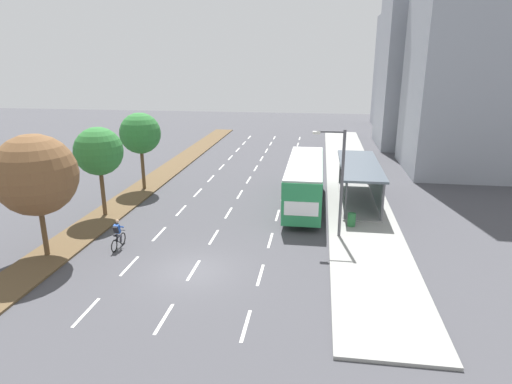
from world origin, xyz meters
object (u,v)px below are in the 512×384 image
bus_shelter (363,179)px  median_tree_second (99,152)px  cyclist (118,235)px  streetlight (339,176)px  trash_bin (352,220)px  median_tree_nearest (36,175)px  bus (305,179)px  median_tree_third (140,133)px

bus_shelter → median_tree_second: bearing=-162.3°
cyclist → median_tree_second: (-3.30, 4.95, 3.79)m
streetlight → trash_bin: size_ratio=7.65×
bus_shelter → median_tree_nearest: (-18.01, -12.28, 2.79)m
bus → median_tree_nearest: size_ratio=1.68×
cyclist → streetlight: (12.47, 3.34, 3.10)m
cyclist → trash_bin: 14.45m
bus_shelter → median_tree_second: size_ratio=1.63×
median_tree_second → median_tree_nearest: bearing=-91.1°
cyclist → trash_bin: bearing=20.8°
cyclist → median_tree_third: 12.57m
cyclist → trash_bin: cyclist is taller
trash_bin → bus: bearing=127.5°
trash_bin → median_tree_third: bearing=158.9°
bus_shelter → cyclist: 18.09m
streetlight → trash_bin: 3.90m
median_tree_second → streetlight: size_ratio=0.94×
median_tree_third → streetlight: streetlight is taller
streetlight → median_tree_second: bearing=174.2°
bus → median_tree_third: bearing=170.5°
cyclist → bus_shelter: bearing=36.1°
trash_bin → cyclist: bearing=-159.2°
bus_shelter → median_tree_second: (-17.88, -5.70, 2.71)m
bus → cyclist: (-10.30, -9.29, -1.28)m
median_tree_third → bus_shelter: bearing=-2.8°
median_tree_second → bus_shelter: bearing=17.7°
trash_bin → bus_shelter: bearing=79.0°
bus_shelter → cyclist: bus_shelter is taller
median_tree_nearest → streetlight: bearing=17.3°
median_tree_nearest → streetlight: median_tree_nearest is taller
bus → median_tree_third: size_ratio=1.80×
cyclist → median_tree_second: median_tree_second is taller
streetlight → trash_bin: streetlight is taller
bus_shelter → streetlight: (-2.11, -7.31, 2.02)m
cyclist → median_tree_second: bearing=123.7°
bus → median_tree_second: bearing=-162.3°
bus_shelter → median_tree_nearest: size_ratio=1.48×
bus → median_tree_nearest: bearing=-141.5°
bus_shelter → trash_bin: bus_shelter is taller
bus_shelter → median_tree_third: size_ratio=1.58×
bus_shelter → median_tree_nearest: bearing=-145.7°
bus_shelter → bus: 4.49m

